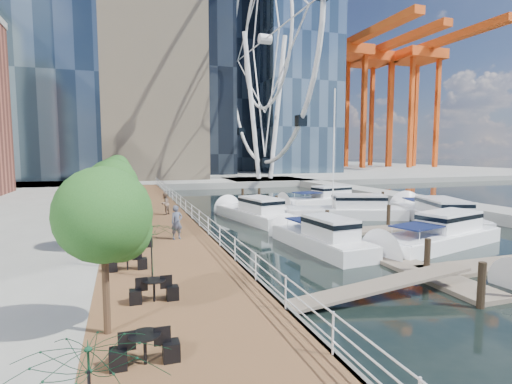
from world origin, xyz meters
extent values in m
plane|color=black|center=(0.00, 0.00, 0.00)|extent=(520.00, 520.00, 0.00)
cube|color=brown|center=(-9.00, 15.00, 0.50)|extent=(6.00, 60.00, 1.00)
cube|color=#595954|center=(-6.00, 15.00, 0.50)|extent=(0.25, 60.00, 1.00)
cube|color=gray|center=(0.00, 102.00, 0.50)|extent=(200.00, 114.00, 1.00)
cube|color=gray|center=(20.00, 20.00, 0.50)|extent=(4.00, 60.00, 1.00)
cube|color=gray|center=(14.00, 52.00, 0.50)|extent=(14.00, 12.00, 1.00)
cube|color=#6D6051|center=(3.00, 10.00, 0.10)|extent=(2.00, 32.00, 0.20)
cube|color=#6D6051|center=(9.00, 8.00, 0.10)|extent=(12.00, 2.00, 0.20)
cube|color=#6D6051|center=(9.00, 18.00, 0.10)|extent=(12.00, 2.00, 0.20)
cylinder|color=white|center=(11.50, 52.00, 14.00)|extent=(0.80, 0.80, 26.00)
cylinder|color=white|center=(16.50, 52.00, 14.00)|extent=(0.80, 0.80, 26.00)
torus|color=white|center=(14.00, 52.00, 26.00)|extent=(0.70, 44.70, 44.70)
cylinder|color=#3F2B1C|center=(-11.40, -6.00, 2.20)|extent=(0.20, 0.20, 2.40)
sphere|color=#265B1E|center=(-11.40, -6.00, 4.30)|extent=(2.60, 2.60, 2.60)
cylinder|color=#3F2B1C|center=(-11.40, 4.00, 2.20)|extent=(0.20, 0.20, 2.40)
sphere|color=#265B1E|center=(-11.40, 4.00, 4.30)|extent=(2.60, 2.60, 2.60)
cylinder|color=#3F2B1C|center=(-11.40, 14.00, 2.20)|extent=(0.20, 0.20, 2.40)
sphere|color=#265B1E|center=(-11.40, 14.00, 4.30)|extent=(2.60, 2.60, 2.60)
cylinder|color=#3F2B1C|center=(-11.40, 24.00, 2.20)|extent=(0.20, 0.20, 2.40)
sphere|color=#265B1E|center=(-11.40, 24.00, 4.30)|extent=(2.60, 2.60, 2.60)
cylinder|color=#3F2B1C|center=(-11.40, 34.00, 2.20)|extent=(0.20, 0.20, 2.40)
sphere|color=#265B1E|center=(-11.40, 34.00, 4.30)|extent=(2.60, 2.60, 2.60)
imported|color=#4D5467|center=(-8.04, 5.41, 1.97)|extent=(0.82, 0.66, 1.94)
imported|color=#7C6455|center=(-7.78, 14.70, 1.88)|extent=(1.06, 1.08, 1.76)
imported|color=#30373C|center=(-9.68, 26.23, 1.83)|extent=(1.02, 0.55, 1.65)
imported|color=#0F3A19|center=(-9.88, -1.24, 2.08)|extent=(3.12, 3.15, 2.16)
imported|color=#0D3313|center=(-11.50, 0.66, 2.28)|extent=(3.05, 3.10, 2.55)
camera|label=1|loc=(-10.86, -17.29, 5.98)|focal=28.00mm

